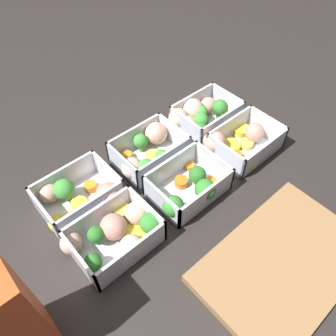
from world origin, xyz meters
name	(u,v)px	position (x,y,z in m)	size (l,w,h in m)	color
ground_plane	(168,174)	(0.00, 0.00, 0.00)	(4.00, 4.00, 0.00)	#282321
container_near_left	(202,115)	(-0.16, -0.07, 0.03)	(0.18, 0.12, 0.06)	silver
container_near_center	(149,151)	(0.00, -0.06, 0.02)	(0.15, 0.11, 0.06)	silver
container_near_right	(80,195)	(0.17, -0.06, 0.02)	(0.15, 0.13, 0.06)	silver
container_far_left	(238,142)	(-0.16, 0.04, 0.02)	(0.15, 0.12, 0.06)	silver
container_far_center	(190,188)	(0.00, 0.07, 0.02)	(0.15, 0.11, 0.06)	silver
container_far_right	(118,233)	(0.16, 0.05, 0.02)	(0.17, 0.12, 0.06)	silver
juice_carton	(9,319)	(0.35, 0.10, 0.10)	(0.07, 0.07, 0.20)	#D14C1E
cutting_board	(283,263)	(-0.01, 0.27, 0.01)	(0.28, 0.18, 0.02)	olive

